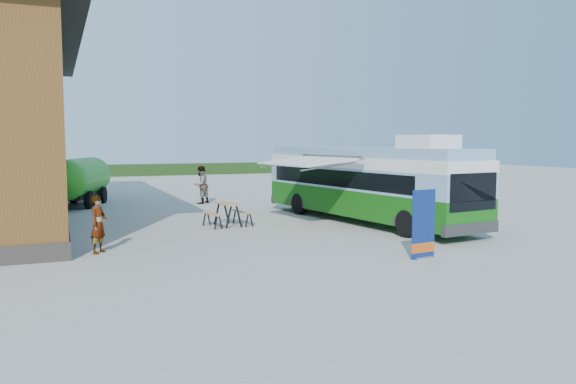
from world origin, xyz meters
name	(u,v)px	position (x,y,z in m)	size (l,w,h in m)	color
ground	(295,244)	(0.00, 0.00, 0.00)	(100.00, 100.00, 0.00)	#BCB7AD
hedge	(219,168)	(8.00, 38.00, 0.50)	(40.00, 3.00, 1.00)	#264419
bus	(365,181)	(4.39, 3.33, 1.61)	(3.80, 11.19, 3.37)	#1C7513
awning	(311,160)	(1.98, 3.18, 2.46)	(2.82, 4.03, 0.49)	white
banner	(423,231)	(2.33, -3.34, 0.76)	(0.81, 0.25, 1.87)	navy
picnic_table	(228,209)	(-0.90, 4.32, 0.64)	(1.68, 1.53, 0.86)	tan
person_a	(98,224)	(-5.70, 0.77, 0.82)	(0.60, 0.39, 1.65)	#999999
person_b	(201,185)	(-0.01, 12.17, 0.96)	(0.93, 0.72, 1.91)	#999999
slurry_tanker	(80,178)	(-5.70, 13.43, 1.35)	(3.20, 6.08, 2.34)	green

